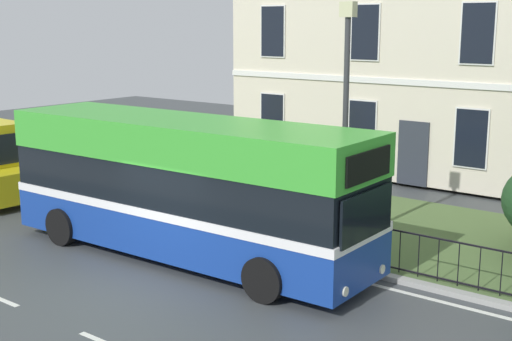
# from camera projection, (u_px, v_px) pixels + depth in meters

# --- Properties ---
(ground_plane) EXTENTS (60.00, 56.00, 0.18)m
(ground_plane) POSITION_uv_depth(u_px,v_px,m) (165.00, 275.00, 15.94)
(ground_plane) COLOR #3F4346
(georgian_townhouse) EXTENTS (16.19, 9.62, 12.14)m
(georgian_townhouse) POSITION_uv_depth(u_px,v_px,m) (475.00, 5.00, 26.55)
(georgian_townhouse) COLOR beige
(georgian_townhouse) RESTS_ON ground_plane
(iron_verge_railing) EXTENTS (12.65, 0.04, 0.97)m
(iron_verge_railing) POSITION_uv_depth(u_px,v_px,m) (270.00, 223.00, 17.78)
(iron_verge_railing) COLOR black
(iron_verge_railing) RESTS_ON ground_plane
(single_decker_bus) EXTENTS (9.75, 2.84, 3.35)m
(single_decker_bus) POSITION_uv_depth(u_px,v_px,m) (185.00, 186.00, 16.77)
(single_decker_bus) COLOR navy
(single_decker_bus) RESTS_ON ground_plane
(street_lamp_post) EXTENTS (0.36, 0.24, 5.94)m
(street_lamp_post) POSITION_uv_depth(u_px,v_px,m) (346.00, 107.00, 17.13)
(street_lamp_post) COLOR #333338
(street_lamp_post) RESTS_ON ground_plane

